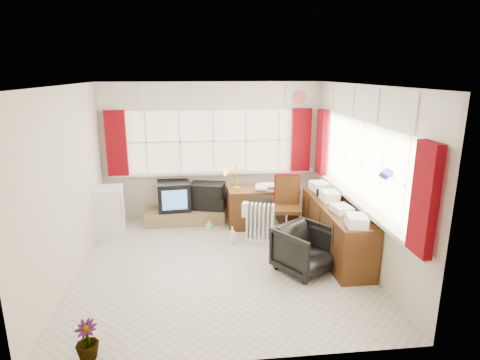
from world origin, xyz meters
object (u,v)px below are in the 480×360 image
Objects in this scene: tv_bench at (185,216)px; desk at (262,204)px; credenza at (335,229)px; crt_tv at (174,196)px; desk_lamp at (237,171)px; task_chair at (287,204)px; radiator at (260,228)px; office_chair at (305,249)px; mini_fridge at (109,211)px.

desk is at bearing -11.18° from tv_bench.
credenza is 2.93m from crt_tv.
desk_lamp is 1.04m from task_chair.
crt_tv is at bearing 168.65° from desk.
credenza is (1.07, -0.46, 0.12)m from radiator.
desk_lamp is 2.05m from office_chair.
office_chair is 1.15× the size of crt_tv.
tv_bench is (-1.20, 1.06, -0.15)m from radiator.
mini_fridge is (-2.45, 0.68, 0.13)m from radiator.
radiator is (0.29, -0.80, -0.74)m from desk_lamp.
crt_tv reaches higher than radiator.
task_chair is at bearing -23.42° from crt_tv.
radiator is (-0.47, 0.97, -0.05)m from office_chair.
office_chair is 0.80m from credenza.
task_chair reaches higher than office_chair.
mini_fridge is (-2.62, -0.11, 0.02)m from desk.
mini_fridge is at bearing 116.45° from office_chair.
credenza reaches higher than tv_bench.
task_chair reaches higher than credenza.
desk is 1.52× the size of mini_fridge.
desk is 1.75× the size of office_chair.
office_chair is 2.64m from tv_bench.
crt_tv is (-1.86, 2.08, 0.19)m from office_chair.
desk is at bearing -11.35° from crt_tv.
task_chair is 0.64m from radiator.
desk is 2.02× the size of crt_tv.
task_chair reaches higher than tv_bench.
tv_bench is at bearing 95.34° from office_chair.
credenza is 2.75m from tv_bench.
desk is 0.62× the size of credenza.
desk_lamp is at bearing 137.17° from credenza.
crt_tv is at bearing 156.58° from task_chair.
desk_lamp is 0.64× the size of office_chair.
credenza is at bearing -53.90° from desk.
crt_tv is at bearing 21.92° from mini_fridge.
credenza is (1.36, -1.26, -0.62)m from desk_lamp.
desk reaches higher than office_chair.
desk_lamp reaches higher than office_chair.
radiator is 0.48× the size of tv_bench.
office_chair is at bearing -50.60° from tv_bench.
task_chair reaches higher than mini_fridge.
task_chair is 1.28× the size of mini_fridge.
task_chair is 0.52× the size of credenza.
office_chair is (0.75, -1.78, -0.69)m from desk_lamp.
tv_bench is at bearing 17.04° from mini_fridge.
task_chair is (0.33, -0.51, 0.16)m from desk.
radiator is at bearing -38.37° from crt_tv.
office_chair is at bearing -48.12° from crt_tv.
mini_fridge is at bearing -177.54° from desk.
credenza is (0.61, 0.52, 0.07)m from office_chair.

